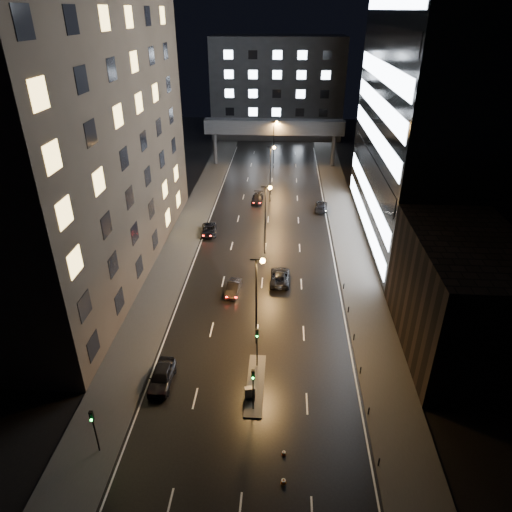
# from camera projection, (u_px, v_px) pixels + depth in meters

# --- Properties ---
(ground) EXTENTS (160.00, 160.00, 0.00)m
(ground) POSITION_uv_depth(u_px,v_px,m) (268.00, 219.00, 75.71)
(ground) COLOR black
(ground) RESTS_ON ground
(sidewalk_left) EXTENTS (5.00, 110.00, 0.15)m
(sidewalk_left) POSITION_uv_depth(u_px,v_px,m) (188.00, 230.00, 71.97)
(sidewalk_left) COLOR #383533
(sidewalk_left) RESTS_ON ground
(sidewalk_right) EXTENTS (5.00, 110.00, 0.15)m
(sidewalk_right) POSITION_uv_depth(u_px,v_px,m) (347.00, 234.00, 70.60)
(sidewalk_right) COLOR #383533
(sidewalk_right) RESTS_ON ground
(building_left) EXTENTS (15.00, 48.00, 40.00)m
(building_left) POSITION_uv_depth(u_px,v_px,m) (73.00, 113.00, 53.38)
(building_left) COLOR #2D2319
(building_left) RESTS_ON ground
(building_right_low) EXTENTS (10.00, 18.00, 12.00)m
(building_right_low) POSITION_uv_depth(u_px,v_px,m) (461.00, 297.00, 44.55)
(building_right_low) COLOR black
(building_right_low) RESTS_ON ground
(building_right_glass) EXTENTS (20.00, 36.00, 45.00)m
(building_right_glass) POSITION_uv_depth(u_px,v_px,m) (458.00, 80.00, 60.10)
(building_right_glass) COLOR black
(building_right_glass) RESTS_ON ground
(building_far) EXTENTS (34.00, 14.00, 25.00)m
(building_far) POSITION_uv_depth(u_px,v_px,m) (277.00, 88.00, 120.64)
(building_far) COLOR #333335
(building_far) RESTS_ON ground
(skybridge) EXTENTS (30.00, 3.00, 10.00)m
(skybridge) POSITION_uv_depth(u_px,v_px,m) (274.00, 127.00, 98.06)
(skybridge) COLOR #333335
(skybridge) RESTS_ON ground
(median_island) EXTENTS (1.60, 8.00, 0.15)m
(median_island) POSITION_uv_depth(u_px,v_px,m) (255.00, 384.00, 42.32)
(median_island) COLOR #383533
(median_island) RESTS_ON ground
(traffic_signal_near) EXTENTS (0.28, 0.34, 4.40)m
(traffic_signal_near) POSITION_uv_depth(u_px,v_px,m) (257.00, 342.00, 43.07)
(traffic_signal_near) COLOR black
(traffic_signal_near) RESTS_ON median_island
(traffic_signal_far) EXTENTS (0.28, 0.34, 4.40)m
(traffic_signal_far) POSITION_uv_depth(u_px,v_px,m) (253.00, 383.00, 38.24)
(traffic_signal_far) COLOR black
(traffic_signal_far) RESTS_ON median_island
(traffic_signal_corner) EXTENTS (0.28, 0.34, 4.40)m
(traffic_signal_corner) POSITION_uv_depth(u_px,v_px,m) (94.00, 425.00, 34.57)
(traffic_signal_corner) COLOR black
(traffic_signal_corner) RESTS_ON ground
(bollard_row) EXTENTS (0.12, 25.12, 0.90)m
(bollard_row) POSITION_uv_depth(u_px,v_px,m) (357.00, 354.00, 45.54)
(bollard_row) COLOR black
(bollard_row) RESTS_ON ground
(streetlight_near) EXTENTS (1.45, 0.50, 10.15)m
(streetlight_near) POSITION_uv_depth(u_px,v_px,m) (258.00, 291.00, 44.53)
(streetlight_near) COLOR black
(streetlight_near) RESTS_ON ground
(streetlight_mid_a) EXTENTS (1.45, 0.50, 10.15)m
(streetlight_mid_a) POSITION_uv_depth(u_px,v_px,m) (267.00, 211.00, 62.07)
(streetlight_mid_a) COLOR black
(streetlight_mid_a) RESTS_ON ground
(streetlight_mid_b) EXTENTS (1.45, 0.50, 10.15)m
(streetlight_mid_b) POSITION_uv_depth(u_px,v_px,m) (271.00, 167.00, 79.62)
(streetlight_mid_b) COLOR black
(streetlight_mid_b) RESTS_ON ground
(streetlight_far) EXTENTS (1.45, 0.50, 10.15)m
(streetlight_far) POSITION_uv_depth(u_px,v_px,m) (274.00, 138.00, 97.17)
(streetlight_far) COLOR black
(streetlight_far) RESTS_ON ground
(car_away_a) EXTENTS (1.98, 4.87, 1.65)m
(car_away_a) POSITION_uv_depth(u_px,v_px,m) (162.00, 376.00, 42.17)
(car_away_a) COLOR black
(car_away_a) RESTS_ON ground
(car_away_b) EXTENTS (1.92, 4.29, 1.37)m
(car_away_b) POSITION_uv_depth(u_px,v_px,m) (233.00, 288.00, 55.81)
(car_away_b) COLOR black
(car_away_b) RESTS_ON ground
(car_away_c) EXTENTS (2.79, 5.10, 1.35)m
(car_away_c) POSITION_uv_depth(u_px,v_px,m) (209.00, 230.00, 70.46)
(car_away_c) COLOR black
(car_away_c) RESTS_ON ground
(car_away_d) EXTENTS (2.12, 4.90, 1.40)m
(car_away_d) POSITION_uv_depth(u_px,v_px,m) (257.00, 199.00, 82.09)
(car_away_d) COLOR black
(car_away_d) RESTS_ON ground
(car_toward_a) EXTENTS (2.53, 5.30, 1.46)m
(car_toward_a) POSITION_uv_depth(u_px,v_px,m) (280.00, 277.00, 58.08)
(car_toward_a) COLOR black
(car_toward_a) RESTS_ON ground
(car_toward_b) EXTENTS (2.60, 5.20, 1.45)m
(car_toward_b) POSITION_uv_depth(u_px,v_px,m) (321.00, 206.00, 79.00)
(car_toward_b) COLOR black
(car_toward_b) RESTS_ON ground
(utility_cabinet) EXTENTS (0.99, 0.71, 1.19)m
(utility_cabinet) POSITION_uv_depth(u_px,v_px,m) (250.00, 392.00, 40.52)
(utility_cabinet) COLOR #49494C
(utility_cabinet) RESTS_ON median_island
(cone_a) EXTENTS (0.41, 0.41, 0.45)m
(cone_a) POSITION_uv_depth(u_px,v_px,m) (284.00, 453.00, 35.62)
(cone_a) COLOR #E14C0B
(cone_a) RESTS_ON ground
(cone_b) EXTENTS (0.45, 0.45, 0.52)m
(cone_b) POSITION_uv_depth(u_px,v_px,m) (284.00, 481.00, 33.45)
(cone_b) COLOR orange
(cone_b) RESTS_ON ground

